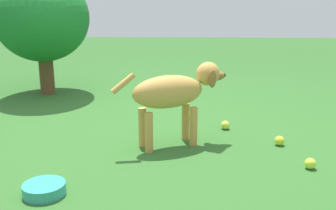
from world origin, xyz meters
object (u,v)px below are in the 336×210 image
Objects in this scene: tennis_ball_0 at (310,163)px; tennis_ball_1 at (192,114)px; dog at (175,92)px; water_bowl at (44,189)px; tennis_ball_3 at (225,125)px; tennis_ball_2 at (279,141)px.

tennis_ball_0 and tennis_ball_1 have the same top height.
dog is 0.71m from tennis_ball_1.
dog is at bearing -41.15° from water_bowl.
dog reaches higher than water_bowl.
dog reaches higher than tennis_ball_0.
tennis_ball_3 is at bearing -137.45° from tennis_ball_1.
dog is 1.05m from water_bowl.
tennis_ball_3 is (0.71, 0.43, 0.00)m from tennis_ball_0.
water_bowl is (-0.38, 1.47, -0.00)m from tennis_ball_0.
tennis_ball_3 is (0.34, -0.38, -0.33)m from dog.
tennis_ball_1 is 0.37m from tennis_ball_3.
tennis_ball_2 is at bearing -135.86° from tennis_ball_1.
tennis_ball_1 is at bearing 34.63° from tennis_ball_0.
tennis_ball_0 is at bearing -50.12° from dog.
tennis_ball_1 is at bearing 52.35° from dog.
tennis_ball_1 is 0.84m from tennis_ball_2.
tennis_ball_2 is (0.01, -0.72, -0.33)m from dog.
tennis_ball_2 is (-0.60, -0.59, 0.00)m from tennis_ball_1.
tennis_ball_3 reaches higher than water_bowl.
dog is at bearing 65.36° from tennis_ball_0.
tennis_ball_1 is at bearing 42.55° from tennis_ball_3.
tennis_ball_2 is at bearing -134.61° from tennis_ball_3.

